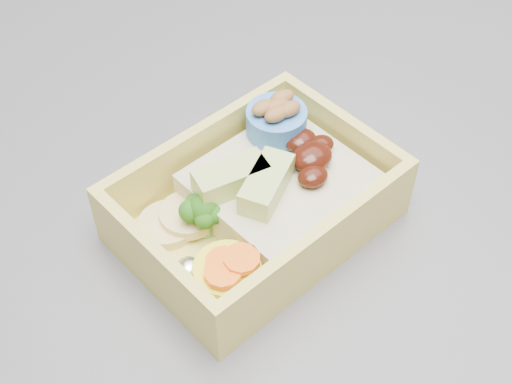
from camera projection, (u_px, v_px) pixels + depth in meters
bento_box at (260, 198)px, 0.44m from camera, size 0.17×0.13×0.06m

